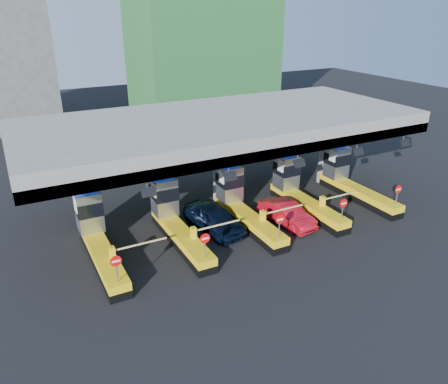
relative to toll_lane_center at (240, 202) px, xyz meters
name	(u,v)px	position (x,y,z in m)	size (l,w,h in m)	color
ground	(241,221)	(0.00, -0.28, -1.40)	(120.00, 120.00, 0.00)	black
toll_canopy	(223,128)	(0.00, 2.59, 4.74)	(28.00, 12.09, 7.00)	slate
toll_lane_far_left	(96,234)	(-10.00, 0.00, 0.00)	(4.43, 8.00, 4.16)	black
toll_lane_left	(173,217)	(-5.00, 0.00, 0.00)	(4.43, 8.00, 4.16)	black
toll_lane_center	(240,202)	(0.00, 0.00, 0.00)	(4.43, 8.00, 4.16)	black
toll_lane_right	(298,189)	(5.00, 0.00, 0.00)	(4.43, 8.00, 4.16)	black
toll_lane_far_right	(348,178)	(10.00, 0.00, 0.00)	(4.43, 8.00, 4.16)	black
bg_building_scaffold	(201,5)	(12.00, 31.72, 12.60)	(18.00, 12.00, 28.00)	#1E5926
van	(214,218)	(-2.30, -0.53, -0.51)	(2.10, 5.23, 1.78)	black
red_car	(287,214)	(2.65, -2.01, -0.63)	(1.63, 4.68, 1.54)	#B60E1B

